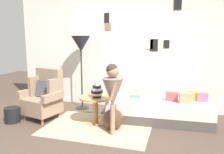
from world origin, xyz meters
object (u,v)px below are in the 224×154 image
object	(u,v)px
book_on_daybed	(135,97)
demijohn_near	(113,119)
daybed	(159,110)
person_child	(113,90)
magazine_basket	(12,115)
side_table	(95,104)
armchair	(44,96)
vase_striped	(97,91)
floor_lamp	(81,46)

from	to	relation	value
book_on_daybed	demijohn_near	world-z (taller)	demijohn_near
daybed	person_child	world-z (taller)	person_child
magazine_basket	side_table	bearing A→B (deg)	13.84
armchair	magazine_basket	xyz separation A→B (m)	(-0.45, -0.38, -0.30)
demijohn_near	magazine_basket	bearing A→B (deg)	-173.33
side_table	vase_striped	world-z (taller)	vase_striped
daybed	side_table	size ratio (longest dim) A/B	3.28
side_table	person_child	distance (m)	0.67
book_on_daybed	vase_striped	bearing A→B (deg)	-132.81
vase_striped	demijohn_near	xyz separation A→B (m)	(0.33, -0.11, -0.44)
floor_lamp	book_on_daybed	world-z (taller)	floor_lamp
person_child	demijohn_near	size ratio (longest dim) A/B	2.63
armchair	floor_lamp	size ratio (longest dim) A/B	0.60
book_on_daybed	magazine_basket	xyz separation A→B (m)	(-2.14, -0.95, -0.28)
armchair	magazine_basket	world-z (taller)	armchair
demijohn_near	magazine_basket	size ratio (longest dim) A/B	1.58
magazine_basket	person_child	bearing A→B (deg)	0.76
daybed	book_on_daybed	size ratio (longest dim) A/B	8.81
armchair	demijohn_near	size ratio (longest dim) A/B	2.19
armchair	magazine_basket	size ratio (longest dim) A/B	3.46
daybed	person_child	distance (m)	1.21
book_on_daybed	magazine_basket	world-z (taller)	book_on_daybed
armchair	daybed	distance (m)	2.24
armchair	floor_lamp	xyz separation A→B (m)	(0.46, 0.78, 0.94)
armchair	demijohn_near	world-z (taller)	armchair
vase_striped	person_child	distance (m)	0.50
person_child	magazine_basket	bearing A→B (deg)	-179.24
daybed	vase_striped	xyz separation A→B (m)	(-1.05, -0.54, 0.43)
vase_striped	magazine_basket	size ratio (longest dim) A/B	0.99
armchair	floor_lamp	bearing A→B (deg)	59.68
side_table	demijohn_near	bearing A→B (deg)	-21.78
book_on_daybed	demijohn_near	xyz separation A→B (m)	(-0.24, -0.73, -0.23)
demijohn_near	person_child	bearing A→B (deg)	-75.49
book_on_daybed	armchair	bearing A→B (deg)	-161.41
side_table	demijohn_near	distance (m)	0.45
side_table	magazine_basket	world-z (taller)	side_table
floor_lamp	side_table	bearing A→B (deg)	-51.96
floor_lamp	armchair	bearing A→B (deg)	-120.32
daybed	magazine_basket	xyz separation A→B (m)	(-2.62, -0.87, -0.06)
person_child	demijohn_near	xyz separation A→B (m)	(-0.05, 0.20, -0.57)
armchair	person_child	xyz separation A→B (m)	(1.50, -0.35, 0.31)
armchair	side_table	bearing A→B (deg)	-0.29
vase_striped	person_child	size ratio (longest dim) A/B	0.24
armchair	person_child	bearing A→B (deg)	-13.26
person_child	book_on_daybed	bearing A→B (deg)	78.33
magazine_basket	daybed	bearing A→B (deg)	18.30
armchair	side_table	xyz separation A→B (m)	(1.07, -0.01, -0.07)
vase_striped	demijohn_near	world-z (taller)	vase_striped
floor_lamp	person_child	xyz separation A→B (m)	(1.05, -1.13, -0.63)
vase_striped	floor_lamp	xyz separation A→B (m)	(-0.66, 0.83, 0.76)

